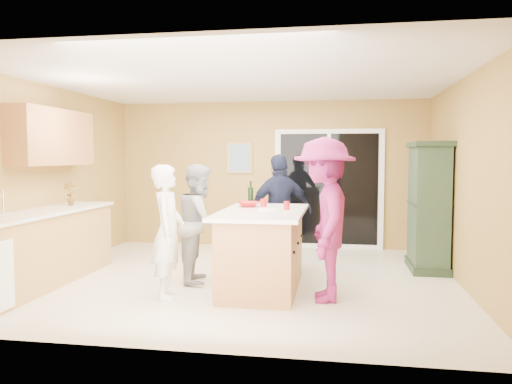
% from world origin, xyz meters
% --- Properties ---
extents(floor, '(5.50, 5.50, 0.00)m').
position_xyz_m(floor, '(0.00, 0.00, 0.00)').
color(floor, white).
rests_on(floor, ground).
extents(ceiling, '(5.50, 5.00, 0.10)m').
position_xyz_m(ceiling, '(0.00, 0.00, 2.60)').
color(ceiling, silver).
rests_on(ceiling, wall_back).
extents(wall_back, '(5.50, 0.10, 2.60)m').
position_xyz_m(wall_back, '(0.00, 2.50, 1.30)').
color(wall_back, tan).
rests_on(wall_back, ground).
extents(wall_front, '(5.50, 0.10, 2.60)m').
position_xyz_m(wall_front, '(0.00, -2.50, 1.30)').
color(wall_front, tan).
rests_on(wall_front, ground).
extents(wall_left, '(0.10, 5.00, 2.60)m').
position_xyz_m(wall_left, '(-2.75, 0.00, 1.30)').
color(wall_left, tan).
rests_on(wall_left, ground).
extents(wall_right, '(0.10, 5.00, 2.60)m').
position_xyz_m(wall_right, '(2.75, 0.00, 1.30)').
color(wall_right, tan).
rests_on(wall_right, ground).
extents(left_cabinet_run, '(0.65, 3.05, 1.24)m').
position_xyz_m(left_cabinet_run, '(-2.45, -1.05, 0.46)').
color(left_cabinet_run, '#B58646').
rests_on(left_cabinet_run, floor).
extents(upper_cabinets, '(0.35, 1.60, 0.75)m').
position_xyz_m(upper_cabinets, '(-2.58, -0.20, 1.88)').
color(upper_cabinets, '#B58646').
rests_on(upper_cabinets, wall_left).
extents(sliding_door, '(1.90, 0.07, 2.10)m').
position_xyz_m(sliding_door, '(1.05, 2.46, 1.05)').
color(sliding_door, white).
rests_on(sliding_door, floor).
extents(framed_picture, '(0.46, 0.04, 0.56)m').
position_xyz_m(framed_picture, '(-0.55, 2.48, 1.60)').
color(framed_picture, tan).
rests_on(framed_picture, wall_back).
extents(kitchen_island, '(1.01, 1.84, 0.97)m').
position_xyz_m(kitchen_island, '(0.32, -0.45, 0.45)').
color(kitchen_island, '#B58646').
rests_on(kitchen_island, floor).
extents(green_hutch, '(0.52, 0.99, 1.82)m').
position_xyz_m(green_hutch, '(2.49, 0.99, 0.89)').
color(green_hutch, '#1D301F').
rests_on(green_hutch, floor).
extents(woman_white, '(0.44, 0.60, 1.52)m').
position_xyz_m(woman_white, '(-0.69, -0.97, 0.76)').
color(woman_white, white).
rests_on(woman_white, floor).
extents(woman_grey, '(0.70, 0.83, 1.52)m').
position_xyz_m(woman_grey, '(-0.53, -0.19, 0.76)').
color(woman_grey, '#A4A4A6').
rests_on(woman_grey, floor).
extents(woman_navy, '(1.05, 0.81, 1.65)m').
position_xyz_m(woman_navy, '(0.40, 0.71, 0.83)').
color(woman_navy, '#161E31').
rests_on(woman_navy, floor).
extents(woman_magenta, '(0.75, 1.22, 1.83)m').
position_xyz_m(woman_magenta, '(1.07, -0.80, 0.91)').
color(woman_magenta, '#841C58').
rests_on(woman_magenta, floor).
extents(serving_bowl, '(0.29, 0.29, 0.07)m').
position_xyz_m(serving_bowl, '(0.07, -0.05, 1.00)').
color(serving_bowl, '#AD1318').
rests_on(serving_bowl, kitchen_island).
extents(tulip_vase, '(0.19, 0.14, 0.34)m').
position_xyz_m(tulip_vase, '(-2.45, -0.00, 1.11)').
color(tulip_vase, '#AB2611').
rests_on(tulip_vase, left_cabinet_run).
extents(tumbler_near, '(0.09, 0.09, 0.10)m').
position_xyz_m(tumbler_near, '(0.60, -0.35, 1.02)').
color(tumbler_near, '#AD1318').
rests_on(tumbler_near, kitchen_island).
extents(tumbler_far, '(0.10, 0.10, 0.12)m').
position_xyz_m(tumbler_far, '(0.29, -0.18, 1.03)').
color(tumbler_far, '#AD1318').
rests_on(tumbler_far, kitchen_island).
extents(wine_bottle, '(0.08, 0.08, 0.33)m').
position_xyz_m(wine_bottle, '(0.06, 0.17, 1.09)').
color(wine_bottle, black).
rests_on(wine_bottle, kitchen_island).
extents(white_plate, '(0.27, 0.27, 0.02)m').
position_xyz_m(white_plate, '(0.36, -0.32, 0.98)').
color(white_plate, white).
rests_on(white_plate, kitchen_island).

